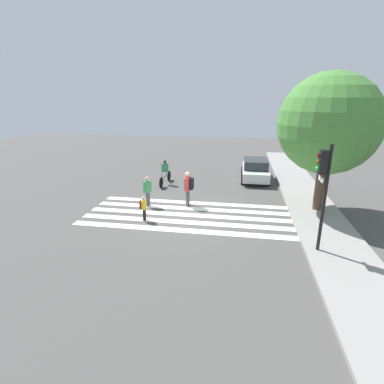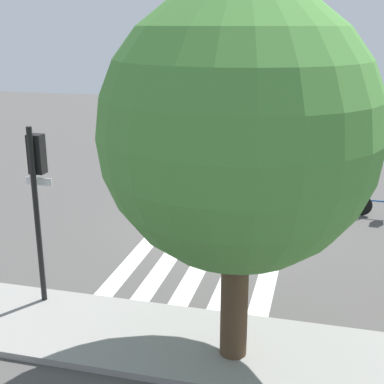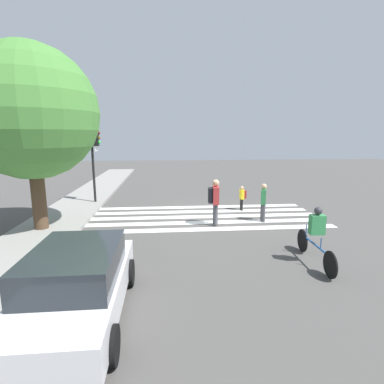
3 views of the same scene
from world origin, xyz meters
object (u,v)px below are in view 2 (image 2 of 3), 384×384
object	(u,v)px
pedestrian_adult_tall_backpack	(263,198)
street_tree	(239,132)
pedestrian_adult_blue_shirt	(202,189)
traffic_light	(37,182)
pedestrian_adult_yellow_jacket	(260,183)

from	to	relation	value
pedestrian_adult_tall_backpack	street_tree	bearing A→B (deg)	-83.46
pedestrian_adult_blue_shirt	street_tree	bearing A→B (deg)	103.47
street_tree	pedestrian_adult_blue_shirt	distance (m)	9.46
pedestrian_adult_tall_backpack	pedestrian_adult_blue_shirt	distance (m)	2.89
traffic_light	pedestrian_adult_tall_backpack	bearing A→B (deg)	-127.32
traffic_light	pedestrian_adult_yellow_jacket	distance (m)	8.76
street_tree	pedestrian_adult_blue_shirt	xyz separation A→B (m)	(2.56, -8.34, -3.66)
street_tree	pedestrian_adult_tall_backpack	distance (m)	7.38
pedestrian_adult_blue_shirt	pedestrian_adult_yellow_jacket	bearing A→B (deg)	-171.82
street_tree	pedestrian_adult_yellow_jacket	size ratio (longest dim) A/B	4.17
pedestrian_adult_tall_backpack	pedestrian_adult_yellow_jacket	xyz separation A→B (m)	(0.36, -2.12, -0.18)
pedestrian_adult_tall_backpack	pedestrian_adult_yellow_jacket	bearing A→B (deg)	103.85
traffic_light	pedestrian_adult_tall_backpack	distance (m)	7.15
pedestrian_adult_tall_backpack	pedestrian_adult_blue_shirt	bearing A→B (deg)	147.14
pedestrian_adult_tall_backpack	pedestrian_adult_yellow_jacket	size ratio (longest dim) A/B	1.15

